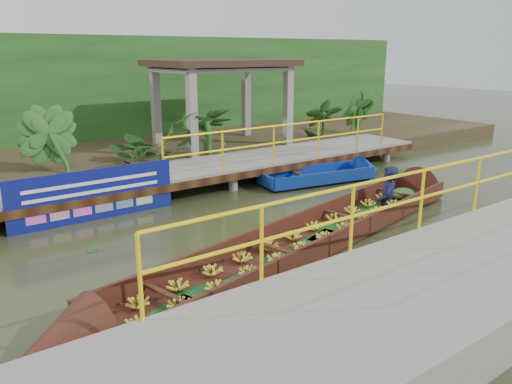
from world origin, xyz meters
TOP-DOWN VIEW (x-y plane):
  - ground at (0.00, 0.00)m, footprint 80.00×80.00m
  - land_strip at (0.00, 7.50)m, footprint 30.00×8.00m
  - far_dock at (0.02, 3.43)m, footprint 16.00×2.06m
  - near_dock at (1.00, -4.20)m, footprint 18.00×2.40m
  - pavilion at (3.00, 6.30)m, footprint 4.40×3.00m
  - foliage_backdrop at (0.00, 10.00)m, footprint 30.00×0.80m
  - vendor_boat at (0.44, -1.22)m, footprint 11.21×3.40m
  - moored_blue_boat at (4.15, 1.85)m, footprint 3.80×1.55m
  - blue_banner at (-2.64, 2.48)m, footprint 3.50×0.04m
  - tropical_plants at (1.62, 5.30)m, footprint 14.41×1.41m

SIDE VIEW (x-z plane):
  - ground at x=0.00m, z-range 0.00..0.00m
  - moored_blue_boat at x=4.15m, z-range -0.28..0.60m
  - land_strip at x=0.00m, z-range 0.00..0.45m
  - vendor_boat at x=0.44m, z-range -0.90..1.36m
  - near_dock at x=1.00m, z-range -0.56..1.16m
  - far_dock at x=0.02m, z-range -0.35..1.30m
  - blue_banner at x=-2.64m, z-range 0.01..1.10m
  - tropical_plants at x=1.62m, z-range 0.45..2.22m
  - foliage_backdrop at x=0.00m, z-range 0.00..4.00m
  - pavilion at x=3.00m, z-range 1.32..4.32m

